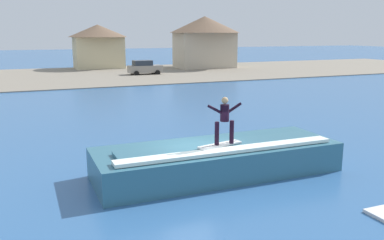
{
  "coord_description": "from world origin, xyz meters",
  "views": [
    {
      "loc": [
        -5.7,
        -13.34,
        5.2
      ],
      "look_at": [
        0.8,
        2.33,
        1.58
      ],
      "focal_mm": 38.09,
      "sensor_mm": 36.0,
      "label": 1
    }
  ],
  "objects_px": {
    "surfboard": "(220,145)",
    "car_far_shore": "(144,68)",
    "wave_crest": "(218,159)",
    "tree_tall_bare": "(224,41)",
    "house_gabled_white": "(205,37)",
    "house_small_cottage": "(98,43)",
    "surfer": "(225,118)"
  },
  "relations": [
    {
      "from": "surfboard",
      "to": "car_far_shore",
      "type": "bearing_deg",
      "value": 78.04
    },
    {
      "from": "wave_crest",
      "to": "tree_tall_bare",
      "type": "xyz_separation_m",
      "value": [
        24.25,
        47.38,
        3.44
      ]
    },
    {
      "from": "car_far_shore",
      "to": "tree_tall_bare",
      "type": "distance_m",
      "value": 19.51
    },
    {
      "from": "car_far_shore",
      "to": "house_gabled_white",
      "type": "height_order",
      "value": "house_gabled_white"
    },
    {
      "from": "surfboard",
      "to": "car_far_shore",
      "type": "xyz_separation_m",
      "value": [
        8.01,
        37.8,
        -0.33
      ]
    },
    {
      "from": "house_gabled_white",
      "to": "tree_tall_bare",
      "type": "relative_size",
      "value": 2.0
    },
    {
      "from": "wave_crest",
      "to": "house_small_cottage",
      "type": "bearing_deg",
      "value": 85.15
    },
    {
      "from": "surfer",
      "to": "house_gabled_white",
      "type": "bearing_deg",
      "value": 66.59
    },
    {
      "from": "house_small_cottage",
      "to": "tree_tall_bare",
      "type": "height_order",
      "value": "house_small_cottage"
    },
    {
      "from": "house_small_cottage",
      "to": "tree_tall_bare",
      "type": "distance_m",
      "value": 20.16
    },
    {
      "from": "wave_crest",
      "to": "house_small_cottage",
      "type": "height_order",
      "value": "house_small_cottage"
    },
    {
      "from": "surfboard",
      "to": "surfer",
      "type": "distance_m",
      "value": 1.0
    },
    {
      "from": "surfer",
      "to": "house_gabled_white",
      "type": "xyz_separation_m",
      "value": [
        19.21,
        44.38,
        2.47
      ]
    },
    {
      "from": "car_far_shore",
      "to": "house_small_cottage",
      "type": "bearing_deg",
      "value": 107.37
    },
    {
      "from": "wave_crest",
      "to": "car_far_shore",
      "type": "relative_size",
      "value": 2.16
    },
    {
      "from": "wave_crest",
      "to": "tree_tall_bare",
      "type": "height_order",
      "value": "tree_tall_bare"
    },
    {
      "from": "wave_crest",
      "to": "surfer",
      "type": "bearing_deg",
      "value": -92.99
    },
    {
      "from": "house_gabled_white",
      "to": "house_small_cottage",
      "type": "xyz_separation_m",
      "value": [
        -15.02,
        5.23,
        -0.91
      ]
    },
    {
      "from": "wave_crest",
      "to": "house_gabled_white",
      "type": "height_order",
      "value": "house_gabled_white"
    },
    {
      "from": "house_gabled_white",
      "to": "tree_tall_bare",
      "type": "xyz_separation_m",
      "value": [
        5.07,
        3.56,
        -0.71
      ]
    },
    {
      "from": "car_far_shore",
      "to": "house_gabled_white",
      "type": "bearing_deg",
      "value": 29.9
    },
    {
      "from": "wave_crest",
      "to": "car_far_shore",
      "type": "height_order",
      "value": "car_far_shore"
    },
    {
      "from": "surfer",
      "to": "tree_tall_bare",
      "type": "height_order",
      "value": "tree_tall_bare"
    },
    {
      "from": "wave_crest",
      "to": "tree_tall_bare",
      "type": "bearing_deg",
      "value": 62.89
    },
    {
      "from": "house_gabled_white",
      "to": "wave_crest",
      "type": "bearing_deg",
      "value": -113.64
    },
    {
      "from": "car_far_shore",
      "to": "house_gabled_white",
      "type": "relative_size",
      "value": 0.4
    },
    {
      "from": "surfboard",
      "to": "surfer",
      "type": "height_order",
      "value": "surfer"
    },
    {
      "from": "wave_crest",
      "to": "car_far_shore",
      "type": "bearing_deg",
      "value": 78.13
    },
    {
      "from": "car_far_shore",
      "to": "tree_tall_bare",
      "type": "xyz_separation_m",
      "value": [
        16.41,
        10.09,
        3.08
      ]
    },
    {
      "from": "surfboard",
      "to": "house_gabled_white",
      "type": "xyz_separation_m",
      "value": [
        19.35,
        44.32,
        3.46
      ]
    },
    {
      "from": "wave_crest",
      "to": "house_small_cottage",
      "type": "xyz_separation_m",
      "value": [
        4.16,
        49.05,
        3.25
      ]
    },
    {
      "from": "wave_crest",
      "to": "house_gabled_white",
      "type": "bearing_deg",
      "value": 66.36
    }
  ]
}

